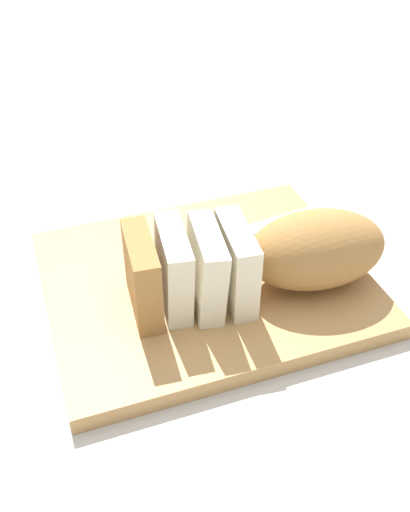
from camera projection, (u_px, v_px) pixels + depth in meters
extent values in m
plane|color=beige|center=(205.00, 289.00, 0.73)|extent=(3.00, 3.00, 0.00)
cube|color=tan|center=(205.00, 282.00, 0.72)|extent=(0.39, 0.32, 0.02)
ellipsoid|color=#A8753D|center=(316.00, 249.00, 0.68)|extent=(0.17, 0.11, 0.09)
cube|color=beige|center=(236.00, 264.00, 0.66)|extent=(0.04, 0.10, 0.09)
cube|color=beige|center=(206.00, 268.00, 0.65)|extent=(0.05, 0.10, 0.10)
cube|color=beige|center=(173.00, 269.00, 0.65)|extent=(0.04, 0.10, 0.09)
cube|color=#A8753D|center=(142.00, 276.00, 0.64)|extent=(0.03, 0.10, 0.09)
cube|color=silver|center=(253.00, 230.00, 0.78)|extent=(0.21, 0.05, 0.00)
cylinder|color=black|center=(164.00, 251.00, 0.73)|extent=(0.06, 0.03, 0.02)
cube|color=silver|center=(184.00, 246.00, 0.74)|extent=(0.02, 0.03, 0.02)
sphere|color=#A8753D|center=(213.00, 302.00, 0.67)|extent=(0.01, 0.01, 0.01)
sphere|color=#A8753D|center=(198.00, 281.00, 0.70)|extent=(0.00, 0.00, 0.00)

